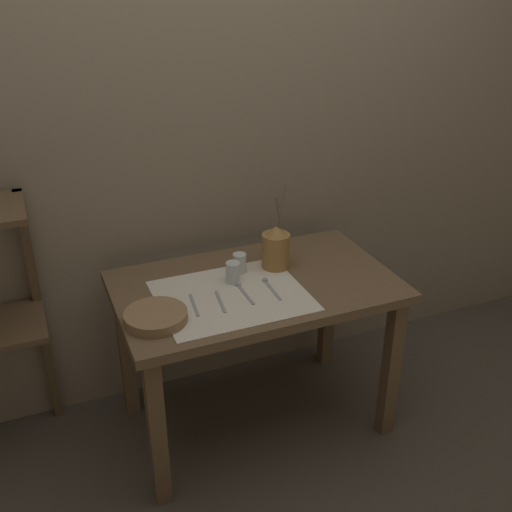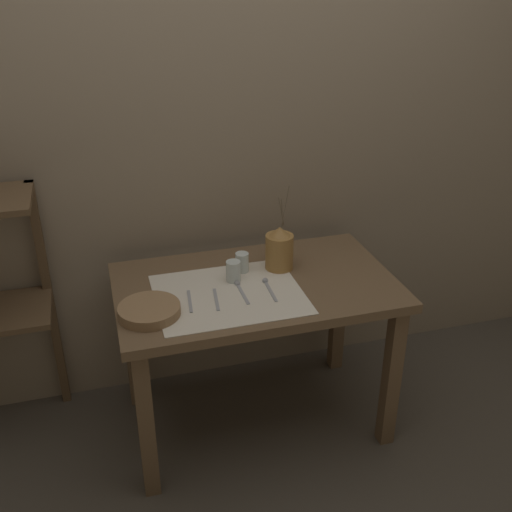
% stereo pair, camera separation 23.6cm
% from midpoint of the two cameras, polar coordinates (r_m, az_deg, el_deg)
% --- Properties ---
extents(ground_plane, '(12.00, 12.00, 0.00)m').
position_cam_midpoint_polar(ground_plane, '(2.83, 2.44, -15.32)').
color(ground_plane, '#473F35').
extents(stone_wall_back, '(7.00, 0.06, 2.40)m').
position_cam_midpoint_polar(stone_wall_back, '(2.63, -0.18, 11.35)').
color(stone_wall_back, gray).
rests_on(stone_wall_back, ground_plane).
extents(wooden_table, '(1.13, 0.68, 0.71)m').
position_cam_midpoint_polar(wooden_table, '(2.47, 2.71, -4.76)').
color(wooden_table, brown).
rests_on(wooden_table, ground_plane).
extents(linen_cloth, '(0.57, 0.47, 0.00)m').
position_cam_midpoint_polar(linen_cloth, '(2.33, 0.29, -3.73)').
color(linen_cloth, beige).
rests_on(linen_cloth, wooden_table).
extents(pitcher_with_flowers, '(0.12, 0.12, 0.37)m').
position_cam_midpoint_polar(pitcher_with_flowers, '(2.49, 4.95, 0.57)').
color(pitcher_with_flowers, olive).
rests_on(pitcher_with_flowers, wooden_table).
extents(wooden_bowl, '(0.23, 0.23, 0.04)m').
position_cam_midpoint_polar(wooden_bowl, '(2.21, -7.12, -5.28)').
color(wooden_bowl, '#8E6B47').
rests_on(wooden_bowl, wooden_table).
extents(glass_tumbler_near, '(0.06, 0.06, 0.09)m').
position_cam_midpoint_polar(glass_tumbler_near, '(2.40, 0.63, -1.52)').
color(glass_tumbler_near, silver).
rests_on(glass_tumbler_near, wooden_table).
extents(glass_tumbler_far, '(0.06, 0.06, 0.08)m').
position_cam_midpoint_polar(glass_tumbler_far, '(2.48, 1.38, -0.67)').
color(glass_tumbler_far, silver).
rests_on(glass_tumbler_far, wooden_table).
extents(fork_outer, '(0.03, 0.16, 0.00)m').
position_cam_midpoint_polar(fork_outer, '(2.28, -3.39, -4.41)').
color(fork_outer, '#939399').
rests_on(fork_outer, wooden_table).
extents(knife_center, '(0.03, 0.16, 0.00)m').
position_cam_midpoint_polar(knife_center, '(2.29, -0.87, -4.24)').
color(knife_center, '#939399').
rests_on(knife_center, wooden_table).
extents(spoon_outer, '(0.02, 0.17, 0.02)m').
position_cam_midpoint_polar(spoon_outer, '(2.37, 1.24, -3.05)').
color(spoon_outer, '#939399').
rests_on(spoon_outer, wooden_table).
extents(spoon_inner, '(0.02, 0.18, 0.02)m').
position_cam_midpoint_polar(spoon_inner, '(2.39, 3.89, -2.79)').
color(spoon_inner, '#939399').
rests_on(spoon_inner, wooden_table).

